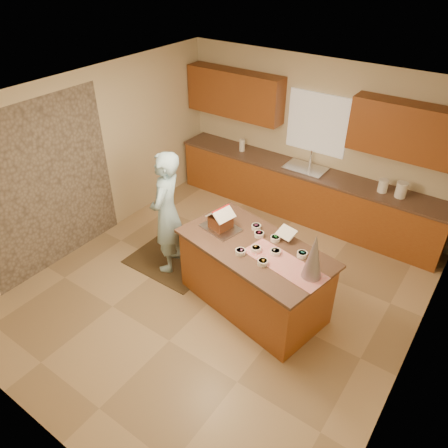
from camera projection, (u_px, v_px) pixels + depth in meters
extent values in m
plane|color=tan|center=(222.00, 290.00, 6.15)|extent=(5.50, 5.50, 0.00)
plane|color=silver|center=(221.00, 106.00, 4.63)|extent=(5.50, 5.50, 0.00)
plane|color=beige|center=(316.00, 140.00, 7.24)|extent=(5.50, 5.50, 0.00)
plane|color=beige|center=(28.00, 357.00, 3.54)|extent=(5.50, 5.50, 0.00)
plane|color=beige|center=(90.00, 160.00, 6.59)|extent=(5.50, 5.50, 0.00)
plane|color=beige|center=(428.00, 290.00, 4.19)|extent=(5.50, 5.50, 0.00)
plane|color=gray|center=(47.00, 187.00, 6.09)|extent=(0.00, 2.50, 2.50)
cube|color=white|center=(317.00, 123.00, 7.05)|extent=(1.05, 0.03, 1.00)
cube|color=brown|center=(302.00, 194.00, 7.55)|extent=(4.80, 0.60, 0.88)
cube|color=brown|center=(305.00, 170.00, 7.29)|extent=(4.85, 0.63, 0.04)
cube|color=brown|center=(235.00, 94.00, 7.55)|extent=(1.85, 0.35, 0.80)
cube|color=brown|center=(415.00, 133.00, 6.07)|extent=(1.85, 0.35, 0.80)
cube|color=silver|center=(305.00, 171.00, 7.30)|extent=(0.70, 0.45, 0.12)
cylinder|color=silver|center=(311.00, 158.00, 7.33)|extent=(0.03, 0.03, 0.28)
cube|color=brown|center=(254.00, 277.00, 5.68)|extent=(2.06, 1.32, 0.94)
cube|color=brown|center=(255.00, 248.00, 5.41)|extent=(2.16, 1.42, 0.04)
cube|color=red|center=(284.00, 264.00, 5.10)|extent=(1.12, 0.59, 0.01)
cube|color=silver|center=(221.00, 228.00, 5.71)|extent=(0.55, 0.45, 0.03)
cube|color=white|center=(286.00, 233.00, 5.47)|extent=(0.27, 0.22, 0.10)
cone|color=silver|center=(314.00, 256.00, 4.76)|extent=(0.28, 0.28, 0.58)
cube|color=black|center=(169.00, 263.00, 6.64)|extent=(1.27, 0.83, 0.01)
imported|color=#99C5D9|center=(167.00, 213.00, 6.09)|extent=(0.67, 0.80, 1.88)
cylinder|color=white|center=(383.00, 186.00, 6.60)|extent=(0.15, 0.15, 0.20)
cylinder|color=white|center=(401.00, 190.00, 6.45)|extent=(0.17, 0.17, 0.24)
cylinder|color=white|center=(400.00, 191.00, 6.48)|extent=(0.13, 0.13, 0.19)
cylinder|color=white|center=(242.00, 145.00, 7.84)|extent=(0.10, 0.10, 0.22)
cube|color=maroon|center=(221.00, 222.00, 5.65)|extent=(0.28, 0.30, 0.17)
cube|color=white|center=(217.00, 211.00, 5.61)|extent=(0.21, 0.32, 0.13)
cube|color=white|center=(224.00, 215.00, 5.53)|extent=(0.21, 0.32, 0.13)
cylinder|color=red|center=(221.00, 209.00, 5.54)|extent=(0.08, 0.30, 0.02)
cylinder|color=#FFA928|center=(256.00, 249.00, 5.30)|extent=(0.13, 0.13, 0.06)
cylinder|color=#9D3477|center=(256.00, 227.00, 5.70)|extent=(0.13, 0.13, 0.06)
cylinder|color=#2EB0AE|center=(302.00, 254.00, 5.21)|extent=(0.13, 0.13, 0.06)
cylinder|color=white|center=(275.00, 252.00, 5.25)|extent=(0.13, 0.13, 0.06)
cylinder|color=pink|center=(240.00, 252.00, 5.25)|extent=(0.13, 0.13, 0.06)
cylinder|color=#C32251|center=(259.00, 234.00, 5.56)|extent=(0.13, 0.13, 0.06)
cylinder|color=gold|center=(263.00, 262.00, 5.09)|extent=(0.13, 0.13, 0.06)
cylinder|color=green|center=(275.00, 239.00, 5.48)|extent=(0.13, 0.13, 0.06)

